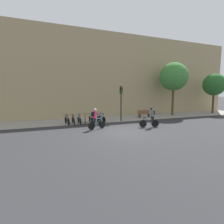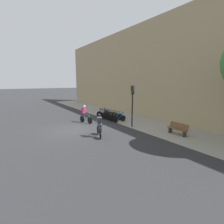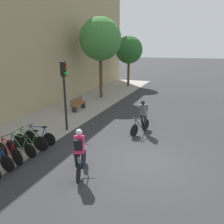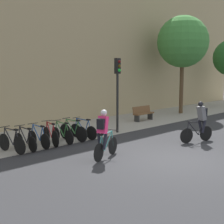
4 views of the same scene
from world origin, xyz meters
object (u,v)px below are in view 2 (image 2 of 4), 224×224
object	(u,v)px
parked_bike_2	(108,115)
traffic_light_pole	(132,99)
parked_bike_4	(113,116)
parked_bike_0	(102,113)
bench	(178,129)
parked_bike_1	(105,114)
parked_bike_6	(120,118)
parked_bike_3	(110,115)
cyclist_pink	(85,113)
cyclist_grey	(99,125)
parked_bike_5	(116,117)

from	to	relation	value
parked_bike_2	traffic_light_pole	world-z (taller)	traffic_light_pole
parked_bike_4	parked_bike_0	bearing A→B (deg)	179.96
parked_bike_2	bench	xyz separation A→B (m)	(8.20, 1.35, 0.08)
parked_bike_1	traffic_light_pole	xyz separation A→B (m)	(5.03, -0.12, 2.18)
traffic_light_pole	parked_bike_1	bearing A→B (deg)	178.59
parked_bike_0	parked_bike_6	distance (m)	3.50
parked_bike_3	bench	world-z (taller)	parked_bike_3
cyclist_pink	parked_bike_2	xyz separation A→B (m)	(-0.73, 3.09, -0.56)
parked_bike_1	parked_bike_3	world-z (taller)	parked_bike_3
parked_bike_4	cyclist_pink	bearing A→B (deg)	-98.12
parked_bike_6	traffic_light_pole	xyz separation A→B (m)	(2.11, -0.12, 2.17)
traffic_light_pole	bench	size ratio (longest dim) A/B	2.31
parked_bike_4	parked_bike_3	bearing A→B (deg)	179.79
parked_bike_2	parked_bike_0	bearing A→B (deg)	179.99
cyclist_grey	parked_bike_0	bearing A→B (deg)	148.86
parked_bike_4	traffic_light_pole	world-z (taller)	traffic_light_pole
bench	traffic_light_pole	bearing A→B (deg)	-158.59
parked_bike_0	parked_bike_6	bearing A→B (deg)	-0.02
parked_bike_0	cyclist_grey	bearing A→B (deg)	-31.14
parked_bike_6	parked_bike_5	bearing A→B (deg)	179.92
cyclist_grey	traffic_light_pole	xyz separation A→B (m)	(-1.11, 3.94, 1.61)
parked_bike_4	parked_bike_2	bearing A→B (deg)	179.93
cyclist_pink	parked_bike_4	world-z (taller)	cyclist_pink
parked_bike_3	parked_bike_6	size ratio (longest dim) A/B	1.01
cyclist_grey	parked_bike_5	size ratio (longest dim) A/B	1.03
parked_bike_0	traffic_light_pole	size ratio (longest dim) A/B	0.45
parked_bike_1	bench	bearing A→B (deg)	8.74
cyclist_pink	parked_bike_1	distance (m)	3.40
parked_bike_5	traffic_light_pole	size ratio (longest dim) A/B	0.47
parked_bike_5	parked_bike_6	distance (m)	0.58
parked_bike_0	parked_bike_3	size ratio (longest dim) A/B	0.99
parked_bike_1	parked_bike_6	distance (m)	2.92
parked_bike_4	traffic_light_pole	bearing A→B (deg)	-2.16
cyclist_grey	traffic_light_pole	bearing A→B (deg)	105.79
cyclist_grey	parked_bike_4	distance (m)	6.01
parked_bike_0	bench	distance (m)	9.47
parked_bike_2	parked_bike_5	size ratio (longest dim) A/B	0.92
cyclist_pink	parked_bike_1	xyz separation A→B (m)	(-1.31, 3.08, -0.57)
cyclist_pink	traffic_light_pole	distance (m)	5.02
parked_bike_3	parked_bike_6	xyz separation A→B (m)	(1.75, -0.00, -0.02)
cyclist_pink	parked_bike_3	xyz separation A→B (m)	(-0.15, 3.09, -0.54)
parked_bike_5	bench	world-z (taller)	parked_bike_5
cyclist_pink	parked_bike_3	distance (m)	3.14
bench	parked_bike_5	bearing A→B (deg)	-168.19
cyclist_grey	parked_bike_2	xyz separation A→B (m)	(-5.56, 4.06, -0.56)
parked_bike_0	parked_bike_1	distance (m)	0.58
cyclist_pink	parked_bike_1	size ratio (longest dim) A/B	1.08
parked_bike_3	parked_bike_4	bearing A→B (deg)	-0.21
parked_bike_0	parked_bike_2	world-z (taller)	parked_bike_0
parked_bike_4	cyclist_grey	bearing A→B (deg)	-42.77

